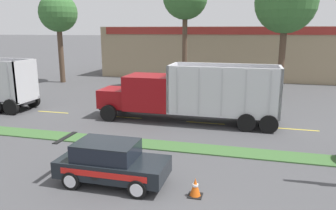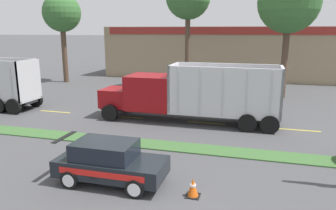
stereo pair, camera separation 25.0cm
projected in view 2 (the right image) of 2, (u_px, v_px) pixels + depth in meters
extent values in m
cube|color=#3D6633|center=(206.00, 150.00, 15.79)|extent=(120.00, 1.33, 0.06)
cube|color=yellow|center=(55.00, 112.00, 23.20)|extent=(2.40, 0.14, 0.01)
cube|color=yellow|center=(126.00, 117.00, 21.78)|extent=(2.40, 0.14, 0.01)
cube|color=yellow|center=(206.00, 123.00, 20.37)|extent=(2.40, 0.14, 0.01)
cube|color=yellow|center=(299.00, 130.00, 18.96)|extent=(2.40, 0.14, 0.01)
cube|color=silver|center=(29.00, 80.00, 22.98)|extent=(0.16, 2.35, 2.85)
cube|color=silver|center=(2.00, 76.00, 24.86)|extent=(6.65, 0.16, 2.85)
cube|color=#B2B2B7|center=(11.00, 83.00, 21.98)|extent=(0.10, 0.04, 2.71)
cylinder|color=black|center=(14.00, 106.00, 22.41)|extent=(1.10, 0.30, 1.10)
cylinder|color=black|center=(36.00, 100.00, 24.58)|extent=(1.10, 0.30, 1.10)
cylinder|color=black|center=(21.00, 99.00, 24.91)|extent=(1.10, 0.30, 1.10)
cylinder|color=black|center=(7.00, 98.00, 25.24)|extent=(1.10, 0.30, 1.10)
cube|color=black|center=(186.00, 112.00, 20.68)|extent=(11.26, 1.39, 0.18)
cube|color=maroon|center=(117.00, 97.00, 21.76)|extent=(1.85, 2.07, 1.18)
cube|color=#B7B7BC|center=(104.00, 96.00, 22.01)|extent=(0.06, 1.77, 1.01)
cube|color=maroon|center=(151.00, 92.00, 21.03)|extent=(2.87, 2.52, 2.15)
cube|color=black|center=(130.00, 85.00, 21.33)|extent=(0.04, 2.14, 0.97)
cylinder|color=silver|center=(171.00, 84.00, 19.71)|extent=(0.14, 0.14, 1.37)
cube|color=silver|center=(224.00, 112.00, 20.03)|extent=(6.54, 2.52, 0.12)
cube|color=silver|center=(174.00, 87.00, 20.54)|extent=(0.16, 2.52, 2.86)
cube|color=silver|center=(281.00, 92.00, 18.87)|extent=(0.16, 2.52, 2.86)
cube|color=silver|center=(223.00, 93.00, 18.60)|extent=(6.54, 0.16, 2.86)
cube|color=silver|center=(227.00, 86.00, 20.82)|extent=(6.54, 0.16, 2.86)
cube|color=#BCBCC1|center=(178.00, 91.00, 19.19)|extent=(0.10, 0.04, 2.72)
cube|color=#BCBCC1|center=(200.00, 92.00, 18.85)|extent=(0.10, 0.04, 2.72)
cube|color=#BCBCC1|center=(223.00, 93.00, 18.51)|extent=(0.10, 0.04, 2.72)
cube|color=#BCBCC1|center=(246.00, 94.00, 18.16)|extent=(0.10, 0.04, 2.72)
cube|color=#BCBCC1|center=(271.00, 95.00, 17.82)|extent=(0.10, 0.04, 2.72)
cylinder|color=black|center=(110.00, 113.00, 20.77)|extent=(1.04, 0.30, 1.04)
cylinder|color=black|center=(125.00, 104.00, 23.10)|extent=(1.04, 0.30, 1.04)
cylinder|color=black|center=(270.00, 125.00, 18.22)|extent=(1.04, 0.30, 1.04)
cylinder|color=black|center=(269.00, 114.00, 20.55)|extent=(1.04, 0.30, 1.04)
cylinder|color=black|center=(247.00, 123.00, 18.54)|extent=(1.04, 0.30, 1.04)
cylinder|color=black|center=(249.00, 112.00, 20.87)|extent=(1.04, 0.30, 1.04)
cube|color=black|center=(112.00, 166.00, 12.35)|extent=(4.12, 1.84, 0.63)
cube|color=black|center=(105.00, 150.00, 12.28)|extent=(2.27, 1.61, 0.60)
cube|color=black|center=(105.00, 142.00, 12.20)|extent=(2.27, 1.61, 0.04)
cube|color=black|center=(64.00, 137.00, 12.65)|extent=(0.21, 1.46, 0.03)
cube|color=red|center=(100.00, 175.00, 11.47)|extent=(3.29, 0.03, 0.22)
cylinder|color=black|center=(92.00, 175.00, 11.57)|extent=(0.35, 0.01, 0.35)
cylinder|color=black|center=(135.00, 189.00, 11.27)|extent=(0.68, 0.20, 0.68)
cylinder|color=silver|center=(134.00, 190.00, 11.17)|extent=(0.47, 0.01, 0.47)
cylinder|color=black|center=(151.00, 169.00, 12.90)|extent=(0.68, 0.20, 0.68)
cylinder|color=silver|center=(152.00, 168.00, 12.99)|extent=(0.47, 0.01, 0.47)
cylinder|color=black|center=(70.00, 180.00, 11.95)|extent=(0.68, 0.20, 0.68)
cylinder|color=silver|center=(68.00, 181.00, 11.85)|extent=(0.47, 0.01, 0.47)
cylinder|color=black|center=(93.00, 162.00, 13.57)|extent=(0.68, 0.20, 0.68)
cylinder|color=silver|center=(94.00, 161.00, 13.67)|extent=(0.47, 0.01, 0.47)
cube|color=black|center=(193.00, 196.00, 11.45)|extent=(0.50, 0.50, 0.03)
cone|color=#EA5B14|center=(193.00, 187.00, 11.38)|extent=(0.38, 0.38, 0.64)
cylinder|color=white|center=(193.00, 185.00, 11.36)|extent=(0.21, 0.21, 0.08)
cube|color=#9E896B|center=(238.00, 51.00, 41.62)|extent=(31.34, 12.00, 6.00)
cube|color=maroon|center=(236.00, 31.00, 35.37)|extent=(29.77, 0.10, 0.80)
cylinder|color=brown|center=(285.00, 59.00, 27.39)|extent=(0.54, 0.54, 6.48)
sphere|color=#386B33|center=(289.00, 2.00, 26.35)|extent=(5.01, 5.01, 5.01)
cylinder|color=brown|center=(187.00, 50.00, 31.78)|extent=(0.48, 0.48, 7.52)
cylinder|color=brown|center=(65.00, 53.00, 35.66)|extent=(0.55, 0.55, 6.32)
sphere|color=#386B33|center=(62.00, 13.00, 34.70)|extent=(4.03, 4.03, 4.03)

